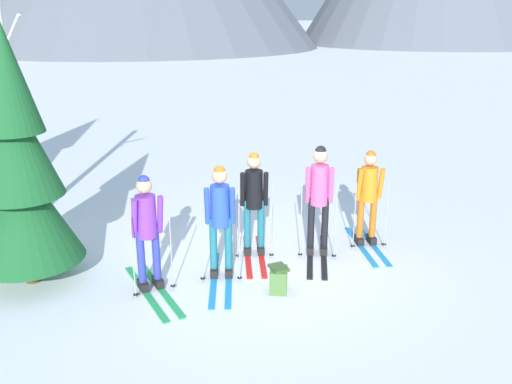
# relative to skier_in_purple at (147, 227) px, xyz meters

# --- Properties ---
(ground_plane) EXTENTS (400.00, 400.00, 0.00)m
(ground_plane) POSITION_rel_skier_in_purple_xyz_m (1.66, 0.16, -0.95)
(ground_plane) COLOR white
(skier_in_purple) EXTENTS (0.61, 1.81, 1.69)m
(skier_in_purple) POSITION_rel_skier_in_purple_xyz_m (0.00, 0.00, 0.00)
(skier_in_purple) COLOR green
(skier_in_purple) RESTS_ON ground
(skier_in_blue) EXTENTS (0.95, 1.77, 1.72)m
(skier_in_blue) POSITION_rel_skier_in_purple_xyz_m (1.06, -0.07, -0.01)
(skier_in_blue) COLOR #1E84D1
(skier_in_blue) RESTS_ON ground
(skier_in_black) EXTENTS (0.85, 1.61, 1.71)m
(skier_in_black) POSITION_rel_skier_in_purple_xyz_m (1.83, 0.49, 0.02)
(skier_in_black) COLOR red
(skier_in_black) RESTS_ON ground
(skier_in_pink) EXTENTS (1.10, 1.62, 1.81)m
(skier_in_pink) POSITION_rel_skier_in_purple_xyz_m (2.78, 0.08, 0.09)
(skier_in_pink) COLOR black
(skier_in_pink) RESTS_ON ground
(skier_in_orange) EXTENTS (0.77, 1.66, 1.64)m
(skier_in_orange) POSITION_rel_skier_in_purple_xyz_m (3.73, 0.10, -0.03)
(skier_in_orange) COLOR #1E84D1
(skier_in_orange) RESTS_ON ground
(pine_tree_mid) EXTENTS (1.56, 1.56, 3.76)m
(pine_tree_mid) POSITION_rel_skier_in_purple_xyz_m (-1.52, 0.92, 0.77)
(pine_tree_mid) COLOR #51381E
(pine_tree_mid) RESTS_ON ground
(birch_tree_tall) EXTENTS (0.50, 0.72, 4.07)m
(birch_tree_tall) POSITION_rel_skier_in_purple_xyz_m (-1.53, 3.42, 1.14)
(birch_tree_tall) COLOR silver
(birch_tree_tall) RESTS_ON ground
(backpack_on_snow_front) EXTENTS (0.36, 0.40, 0.38)m
(backpack_on_snow_front) POSITION_rel_skier_in_purple_xyz_m (1.65, -0.80, -0.76)
(backpack_on_snow_front) COLOR #4C7238
(backpack_on_snow_front) RESTS_ON ground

